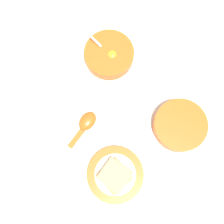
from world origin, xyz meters
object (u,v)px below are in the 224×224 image
at_px(toast_plate, 115,174).
at_px(soup_spoon, 86,123).
at_px(congee_bowl, 180,125).
at_px(egg_bowl, 109,55).
at_px(toast_sandwich, 115,176).

bearing_deg(toast_plate, soup_spoon, -102.30).
distance_m(soup_spoon, congee_bowl, 0.31).
relative_size(egg_bowl, congee_bowl, 1.00).
bearing_deg(egg_bowl, congee_bowl, 90.25).
bearing_deg(soup_spoon, toast_sandwich, 76.65).
distance_m(toast_sandwich, soup_spoon, 0.20).
height_order(egg_bowl, toast_plate, egg_bowl).
relative_size(soup_spoon, congee_bowl, 0.82).
relative_size(egg_bowl, toast_sandwich, 1.73).
xyz_separation_m(egg_bowl, toast_plate, (0.26, 0.31, -0.01)).
distance_m(egg_bowl, toast_sandwich, 0.41).
height_order(toast_plate, toast_sandwich, toast_sandwich).
height_order(toast_plate, congee_bowl, congee_bowl).
distance_m(toast_plate, toast_sandwich, 0.02).
bearing_deg(toast_sandwich, soup_spoon, -103.35).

